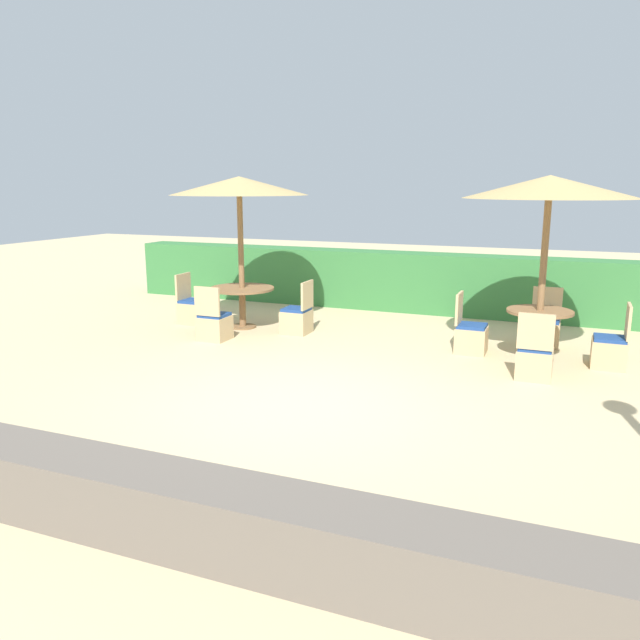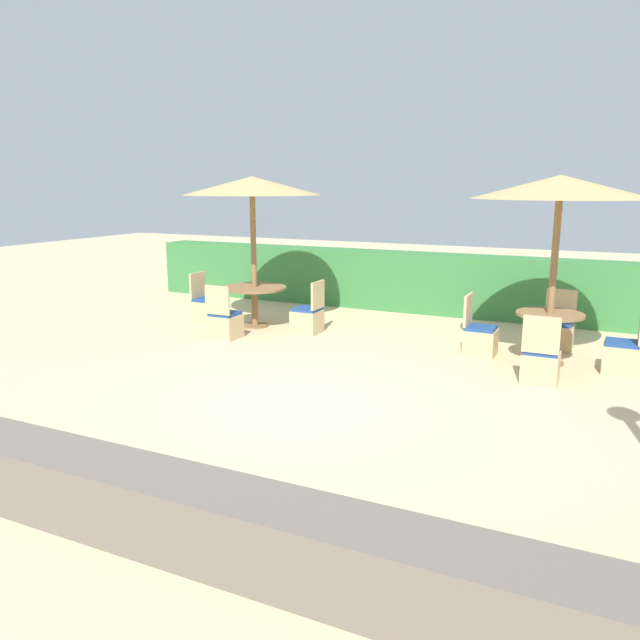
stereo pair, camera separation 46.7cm
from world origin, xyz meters
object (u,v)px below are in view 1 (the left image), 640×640
patio_chair_back_right_south (534,360)px  round_table_back_right (539,322)px  patio_chair_back_right_north (545,330)px  patio_chair_back_left_east (297,318)px  patio_chair_back_left_west (193,309)px  patio_chair_back_left_south (214,325)px  parasol_back_right (549,188)px  round_table_back_left (242,295)px  patio_chair_back_right_west (470,336)px  patio_chair_back_right_east (610,350)px  parasol_back_left (239,187)px

patio_chair_back_right_south → round_table_back_right: bearing=90.9°
patio_chair_back_right_north → patio_chair_back_left_east: same height
round_table_back_right → patio_chair_back_left_west: (-6.15, 0.21, -0.31)m
patio_chair_back_right_north → patio_chair_back_left_south: same height
round_table_back_right → parasol_back_right: bearing=-135.0°
round_table_back_left → patio_chair_back_left_east: patio_chair_back_left_east is taller
round_table_back_right → patio_chair_back_left_east: patio_chair_back_left_east is taller
patio_chair_back_right_south → patio_chair_back_right_west: size_ratio=1.00×
round_table_back_right → patio_chair_back_left_east: 4.02m
patio_chair_back_right_east → patio_chair_back_left_west: 7.13m
round_table_back_right → parasol_back_left: (-5.10, 0.24, 1.95)m
parasol_back_right → patio_chair_back_left_west: parasol_back_right is taller
round_table_back_left → parasol_back_left: bearing=0.0°
patio_chair_back_right_east → patio_chair_back_left_south: 6.11m
patio_chair_back_right_north → patio_chair_back_left_west: 6.25m
parasol_back_left → patio_chair_back_left_south: size_ratio=2.90×
patio_chair_back_right_north → patio_chair_back_left_east: size_ratio=1.00×
patio_chair_back_right_south → patio_chair_back_left_east: size_ratio=1.00×
patio_chair_back_right_north → parasol_back_left: 5.68m
round_table_back_right → round_table_back_left: (-5.10, 0.24, 0.03)m
parasol_back_right → patio_chair_back_right_east: parasol_back_right is taller
patio_chair_back_right_east → patio_chair_back_left_east: size_ratio=1.00×
round_table_back_right → patio_chair_back_left_west: bearing=178.1°
parasol_back_right → patio_chair_back_right_south: 2.46m
patio_chair_back_right_west → patio_chair_back_left_south: same height
patio_chair_back_right_east → patio_chair_back_left_west: (-7.13, 0.25, 0.00)m
patio_chair_back_right_east → patio_chair_back_right_west: same height
patio_chair_back_right_west → patio_chair_back_left_south: bearing=-79.0°
patio_chair_back_right_north → patio_chair_back_right_east: same height
parasol_back_left → patio_chair_back_left_east: bearing=-1.8°
patio_chair_back_right_west → round_table_back_left: size_ratio=0.80×
patio_chair_back_right_north → round_table_back_left: size_ratio=0.80×
patio_chair_back_right_west → patio_chair_back_left_south: (-4.10, -0.79, 0.00)m
round_table_back_left → patio_chair_back_left_south: (0.01, -1.00, -0.33)m
round_table_back_right → patio_chair_back_right_south: size_ratio=1.02×
patio_chair_back_right_west → patio_chair_back_left_east: same height
parasol_back_left → patio_chair_back_left_east: (1.11, -0.04, -2.26)m
patio_chair_back_left_west → patio_chair_back_right_north: bearing=96.6°
patio_chair_back_right_east → patio_chair_back_left_south: (-6.07, -0.71, 0.00)m
patio_chair_back_right_east → round_table_back_left: bearing=87.3°
patio_chair_back_right_west → parasol_back_left: (-4.12, 0.21, 2.26)m
patio_chair_back_right_south → patio_chair_back_left_east: (-4.01, 1.20, 0.00)m
patio_chair_back_right_west → patio_chair_back_left_south: 4.18m
patio_chair_back_right_south → patio_chair_back_right_west: bearing=134.4°
patio_chair_back_right_south → patio_chair_back_left_south: bearing=177.4°
patio_chair_back_right_south → patio_chair_back_left_west: same height
parasol_back_right → patio_chair_back_right_south: size_ratio=2.89×
round_table_back_left → patio_chair_back_left_south: size_ratio=1.25×
patio_chair_back_left_east → parasol_back_left: bearing=88.2°
parasol_back_right → patio_chair_back_right_east: bearing=-2.7°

